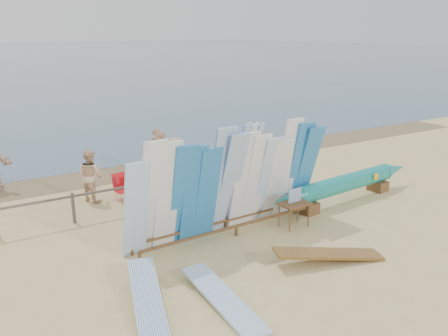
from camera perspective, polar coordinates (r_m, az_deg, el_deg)
ground at (r=12.36m, az=-4.74°, el=-9.25°), size 160.00×160.00×0.00m
wet_sand_strip at (r=18.66m, az=-14.91°, el=-0.86°), size 40.00×2.60×0.01m
fence at (r=14.67m, az=-10.17°, el=-2.62°), size 12.08×0.08×0.90m
main_surfboard_rack at (r=12.57m, az=0.94°, el=-2.12°), size 6.01×1.06×3.02m
side_surfboard_rack at (r=14.79m, az=2.10°, el=0.14°), size 2.31×1.90×2.67m
outrigger_canoe at (r=15.66m, az=14.46°, el=-1.88°), size 6.36×1.10×0.90m
vendor_table at (r=13.44m, az=8.42°, el=-5.48°), size 0.87×0.63×1.12m
flat_board_c at (r=11.79m, az=12.44°, el=-10.93°), size 2.72×1.39×0.41m
flat_board_e at (r=9.93m, az=-9.17°, el=-16.27°), size 1.28×2.74×0.43m
flat_board_b at (r=9.96m, az=-0.18°, el=-15.94°), size 0.65×2.72×0.22m
beach_chair_left at (r=15.82m, az=-12.03°, el=-2.80°), size 0.57×0.59×0.84m
beach_chair_right at (r=15.70m, az=-10.51°, el=-2.89°), size 0.62×0.63×0.81m
stroller at (r=16.93m, az=-1.48°, el=-0.37°), size 0.69×0.92×1.18m
beachgoer_8 at (r=18.06m, az=5.08°, el=1.74°), size 0.85×0.55×1.62m
beachgoer_10 at (r=18.08m, az=5.36°, el=1.61°), size 0.82×0.96×1.53m
beachgoer_2 at (r=15.73m, az=-15.78°, el=-0.87°), size 0.71×0.91×1.69m
beachgoer_7 at (r=18.46m, az=-8.11°, el=2.10°), size 0.65×0.39×1.71m
beachgoer_5 at (r=17.98m, az=-7.71°, el=1.79°), size 1.45×1.55×1.74m
beachgoer_6 at (r=16.42m, az=-5.82°, el=0.59°), size 0.95×0.89×1.81m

